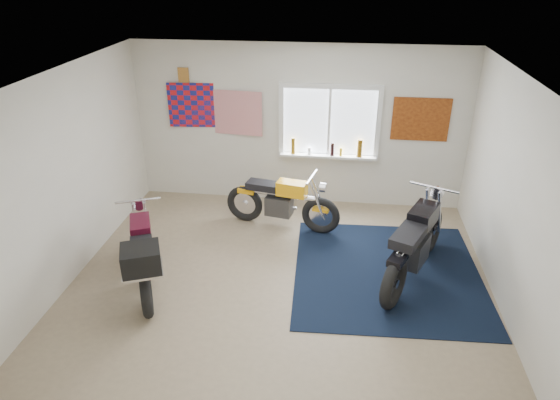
# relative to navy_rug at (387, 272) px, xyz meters

# --- Properties ---
(ground) EXTENTS (5.50, 5.50, 0.00)m
(ground) POSITION_rel_navy_rug_xyz_m (-1.43, -0.38, -0.01)
(ground) COLOR #9E896B
(ground) RESTS_ON ground
(room_shell) EXTENTS (5.50, 5.50, 5.50)m
(room_shell) POSITION_rel_navy_rug_xyz_m (-1.43, -0.38, 1.63)
(room_shell) COLOR white
(room_shell) RESTS_ON ground
(navy_rug) EXTENTS (2.60, 2.70, 0.01)m
(navy_rug) POSITION_rel_navy_rug_xyz_m (0.00, 0.00, 0.00)
(navy_rug) COLOR black
(navy_rug) RESTS_ON ground
(window_assembly) EXTENTS (1.66, 0.17, 1.26)m
(window_assembly) POSITION_rel_navy_rug_xyz_m (-0.93, 2.08, 1.36)
(window_assembly) COLOR white
(window_assembly) RESTS_ON room_shell
(oil_bottles) EXTENTS (1.18, 0.09, 0.30)m
(oil_bottles) POSITION_rel_navy_rug_xyz_m (-0.84, 2.02, 1.02)
(oil_bottles) COLOR #805A12
(oil_bottles) RESTS_ON window_assembly
(flag_display) EXTENTS (1.60, 0.10, 1.17)m
(flag_display) POSITION_rel_navy_rug_xyz_m (-3.33, 2.10, 2.14)
(flag_display) COLOR red
(flag_display) RESTS_ON room_shell
(triumph_poster) EXTENTS (0.90, 0.03, 0.70)m
(triumph_poster) POSITION_rel_navy_rug_xyz_m (0.52, 2.10, 1.54)
(triumph_poster) COLOR #A54C14
(triumph_poster) RESTS_ON room_shell
(yellow_triumph) EXTENTS (1.86, 0.62, 0.94)m
(yellow_triumph) POSITION_rel_navy_rug_xyz_m (-1.60, 1.12, 0.41)
(yellow_triumph) COLOR black
(yellow_triumph) RESTS_ON ground
(black_chrome_bike) EXTENTS (1.07, 2.04, 1.12)m
(black_chrome_bike) POSITION_rel_navy_rug_xyz_m (0.31, -0.03, 0.49)
(black_chrome_bike) COLOR black
(black_chrome_bike) RESTS_ON navy_rug
(maroon_tourer) EXTENTS (1.03, 1.90, 1.00)m
(maroon_tourer) POSITION_rel_navy_rug_xyz_m (-3.12, -0.76, 0.51)
(maroon_tourer) COLOR black
(maroon_tourer) RESTS_ON ground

